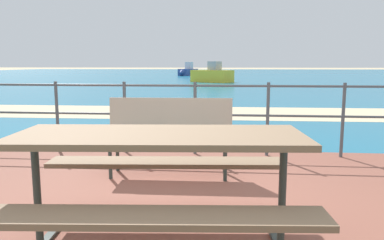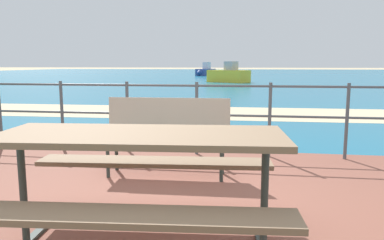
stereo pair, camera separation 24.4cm
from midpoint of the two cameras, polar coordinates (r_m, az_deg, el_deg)
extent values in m
plane|color=tan|center=(3.05, -5.87, -16.72)|extent=(240.00, 240.00, 0.00)
cube|color=brown|center=(3.04, -5.88, -16.20)|extent=(6.40, 5.20, 0.06)
cube|color=#196B8E|center=(42.73, 4.62, 6.80)|extent=(90.00, 90.00, 0.01)
cube|color=beige|center=(9.98, 2.11, 1.11)|extent=(54.02, 3.16, 0.01)
cube|color=#7A6047|center=(2.43, -8.03, -2.49)|extent=(1.90, 0.85, 0.04)
cube|color=#7A6047|center=(2.01, -10.28, -14.42)|extent=(1.87, 0.40, 0.04)
cube|color=#7A6047|center=(3.02, -6.32, -6.44)|extent=(1.87, 0.40, 0.04)
cylinder|color=#2D3833|center=(2.77, -24.88, -10.17)|extent=(0.05, 0.05, 0.78)
cylinder|color=#2D3833|center=(2.54, 10.85, -11.18)|extent=(0.05, 0.05, 0.78)
cube|color=tan|center=(4.15, -5.25, -2.85)|extent=(1.41, 0.44, 0.04)
cube|color=tan|center=(4.28, -4.91, 0.60)|extent=(1.40, 0.09, 0.42)
cylinder|color=#2D3833|center=(4.19, -13.98, -5.90)|extent=(0.04, 0.04, 0.42)
cylinder|color=#2D3833|center=(4.47, -12.82, -4.96)|extent=(0.04, 0.04, 0.42)
cylinder|color=#2D3833|center=(4.00, 3.33, -6.37)|extent=(0.04, 0.04, 0.42)
cylinder|color=#2D3833|center=(4.29, 3.36, -5.34)|extent=(0.04, 0.04, 0.42)
cylinder|color=#4C5156|center=(5.70, -20.97, 0.50)|extent=(0.04, 0.04, 1.00)
cylinder|color=#4C5156|center=(5.34, -11.45, 0.39)|extent=(0.04, 0.04, 1.00)
cylinder|color=#4C5156|center=(5.14, -0.90, 0.25)|extent=(0.04, 0.04, 1.00)
cylinder|color=#4C5156|center=(5.13, 10.09, 0.10)|extent=(0.04, 0.04, 1.00)
cylinder|color=#4C5156|center=(5.30, 20.74, -0.05)|extent=(0.04, 0.04, 1.00)
cylinder|color=#4C5156|center=(5.09, -0.91, 5.25)|extent=(5.90, 0.03, 0.03)
cylinder|color=#4C5156|center=(5.13, -0.90, 0.80)|extent=(5.90, 0.03, 0.03)
cube|color=yellow|center=(26.60, 2.80, 6.69)|extent=(3.12, 2.66, 0.85)
cube|color=#A5A8AD|center=(26.46, 3.19, 8.24)|extent=(1.01, 1.03, 0.60)
cone|color=yellow|center=(27.59, -0.07, 6.77)|extent=(0.83, 0.91, 0.76)
cube|color=#2D478C|center=(41.52, -0.76, 7.29)|extent=(2.00, 3.23, 0.72)
cube|color=silver|center=(41.72, -0.62, 8.30)|extent=(0.87, 0.91, 0.74)
cone|color=#2D478C|center=(39.93, -1.84, 7.23)|extent=(0.78, 0.68, 0.65)
camera|label=1|loc=(0.12, -91.48, -0.22)|focal=35.07mm
camera|label=2|loc=(0.12, 88.52, 0.22)|focal=35.07mm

